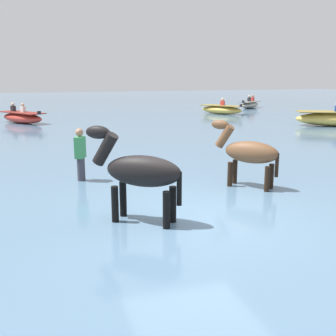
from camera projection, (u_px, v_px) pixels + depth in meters
name	position (u px, v px, depth m)	size (l,w,h in m)	color
ground_plane	(196.00, 232.00, 7.90)	(120.00, 120.00, 0.00)	#666051
water_surface	(110.00, 143.00, 17.18)	(90.00, 90.00, 0.29)	slate
horse_lead_bay	(248.00, 154.00, 9.77)	(1.37, 1.47, 1.86)	brown
horse_trailing_black	(139.00, 173.00, 7.43)	(1.69, 1.38, 2.04)	black
boat_distant_east	(222.00, 110.00, 27.68)	(2.54, 2.98, 1.06)	gold
boat_far_inshore	(250.00, 105.00, 32.34)	(2.55, 2.27, 1.00)	#B2AD9E
boat_mid_channel	(22.00, 117.00, 22.65)	(2.69, 3.18, 1.07)	#BC382D
person_spectator_far	(81.00, 158.00, 10.42)	(0.32, 0.37, 1.63)	#383842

